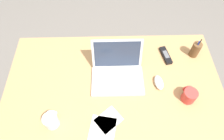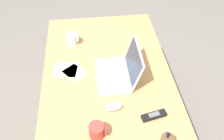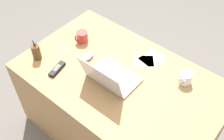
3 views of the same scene
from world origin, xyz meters
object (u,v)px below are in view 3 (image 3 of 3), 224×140
(pen_holder, at_px, (36,52))
(laptop, at_px, (110,77))
(coffee_mug_tall, at_px, (185,78))
(cordless_phone, at_px, (57,69))
(computer_mouse, at_px, (88,56))
(coffee_mug_white, at_px, (82,37))

(pen_holder, bearing_deg, laptop, -163.33)
(coffee_mug_tall, relative_size, cordless_phone, 0.61)
(computer_mouse, distance_m, cordless_phone, 0.25)
(laptop, xyz_separation_m, pen_holder, (0.57, 0.17, 0.01))
(laptop, bearing_deg, cordless_phone, 23.94)
(coffee_mug_white, bearing_deg, coffee_mug_tall, -170.53)
(computer_mouse, bearing_deg, coffee_mug_tall, -165.30)
(laptop, bearing_deg, coffee_mug_tall, -141.01)
(pen_holder, bearing_deg, coffee_mug_white, -109.28)
(computer_mouse, relative_size, cordless_phone, 0.69)
(coffee_mug_tall, bearing_deg, pen_holder, 27.04)
(computer_mouse, bearing_deg, coffee_mug_white, -39.49)
(laptop, distance_m, pen_holder, 0.60)
(coffee_mug_white, distance_m, coffee_mug_tall, 0.86)
(cordless_phone, bearing_deg, coffee_mug_white, -76.58)
(computer_mouse, distance_m, coffee_mug_white, 0.21)
(cordless_phone, bearing_deg, coffee_mug_tall, -147.55)
(coffee_mug_white, bearing_deg, pen_holder, 70.72)
(laptop, bearing_deg, computer_mouse, -14.43)
(pen_holder, bearing_deg, cordless_phone, -177.42)
(coffee_mug_tall, distance_m, cordless_phone, 0.91)
(laptop, distance_m, cordless_phone, 0.40)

